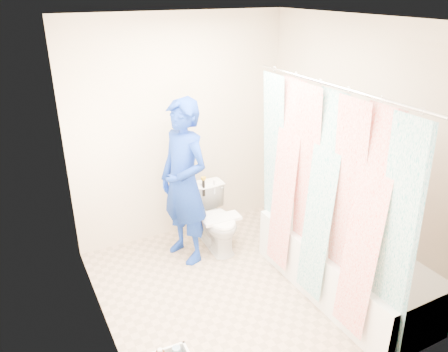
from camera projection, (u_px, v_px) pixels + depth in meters
floor at (239, 291)px, 4.08m from camera, size 2.60×2.60×0.00m
ceiling at (244, 19)px, 3.11m from camera, size 2.40×2.60×0.02m
wall_back at (181, 130)px, 4.65m from camera, size 2.40×0.02×2.40m
wall_front at (352, 251)px, 2.54m from camera, size 2.40×0.02×2.40m
wall_left at (94, 204)px, 3.09m from camera, size 0.02×2.60×2.40m
wall_right at (352, 150)px, 4.11m from camera, size 0.02×2.60×2.40m
bathtub at (343, 266)px, 3.99m from camera, size 0.70×1.75×0.50m
curtain_rod at (334, 86)px, 3.17m from camera, size 0.02×1.90×0.02m
shower_curtain at (322, 200)px, 3.55m from camera, size 0.06×1.75×1.80m
toilet at (217, 219)px, 4.65m from camera, size 0.40×0.67×0.67m
tank_lid at (221, 219)px, 4.54m from camera, size 0.42×0.20×0.03m
tank_internals at (206, 186)px, 4.65m from camera, size 0.16×0.05×0.22m
plumber at (184, 183)px, 4.28m from camera, size 0.56×0.70×1.68m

